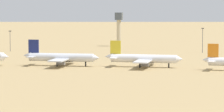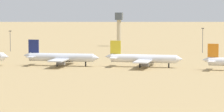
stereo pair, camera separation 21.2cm
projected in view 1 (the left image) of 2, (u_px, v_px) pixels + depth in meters
The scene contains 6 objects.
ground at pixel (102, 67), 343.73m from camera, with size 4000.00×4000.00×0.00m, color tan.
parked_jet_navy_2 at pixel (61, 57), 350.52m from camera, with size 41.53×34.75×13.76m.
parked_jet_yellow_3 at pixel (143, 59), 344.16m from camera, with size 41.09×34.42×13.60m.
control_tower at pixel (119, 26), 494.50m from camera, with size 5.20×5.20×25.05m.
light_pole_west at pixel (10, 39), 445.70m from camera, with size 1.80×0.50×13.92m.
light_pole_mid at pixel (203, 39), 432.87m from camera, with size 1.80×0.50×16.32m.
Camera 1 is at (74.37, -333.78, 35.66)m, focal length 106.76 mm.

